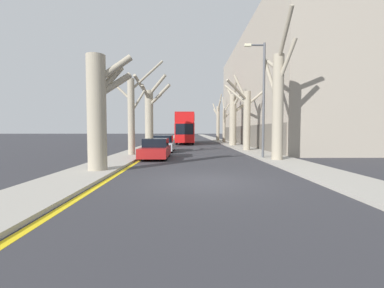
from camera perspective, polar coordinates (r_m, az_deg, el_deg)
ground_plane at (r=9.70m, az=3.19°, el=-8.40°), size 300.00×300.00×0.00m
sidewalk_left at (r=59.68m, az=-5.16°, el=1.21°), size 2.37×120.00×0.12m
sidewalk_right at (r=59.80m, az=4.76°, el=1.21°), size 2.37×120.00×0.12m
building_facade_right at (r=36.96m, az=18.49°, el=11.03°), size 10.08×33.53×14.37m
kerb_line_stripe at (r=59.60m, az=-3.85°, el=1.16°), size 0.24×120.00×0.01m
street_tree_left_0 at (r=12.50m, az=-20.04°, el=7.12°), size 2.03×1.65×5.43m
street_tree_left_1 at (r=19.91m, az=-13.14°, el=6.84°), size 4.17×2.93×7.51m
street_tree_left_2 at (r=28.20m, az=-9.40°, el=6.70°), size 3.62×3.88×7.75m
street_tree_right_0 at (r=16.85m, az=18.54°, el=9.18°), size 1.25×4.06×8.57m
street_tree_right_1 at (r=24.40m, az=11.92°, el=6.31°), size 4.64×3.90×7.21m
street_tree_right_2 at (r=32.13m, az=9.21°, el=6.08°), size 3.79×2.74×8.10m
street_tree_right_3 at (r=39.34m, az=7.20°, el=4.64°), size 1.38×4.40×7.36m
street_tree_right_4 at (r=47.34m, az=5.76°, el=5.14°), size 1.48×4.40×8.44m
double_decker_bus at (r=37.85m, az=-1.57°, el=3.83°), size 2.59×10.26×4.34m
parked_car_0 at (r=17.86m, az=-8.07°, el=-1.09°), size 1.80×4.41×1.37m
parked_car_1 at (r=23.54m, az=-6.32°, el=-0.01°), size 1.82×4.26×1.47m
lamp_post at (r=17.90m, az=15.33°, el=10.52°), size 1.40×0.20×7.67m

